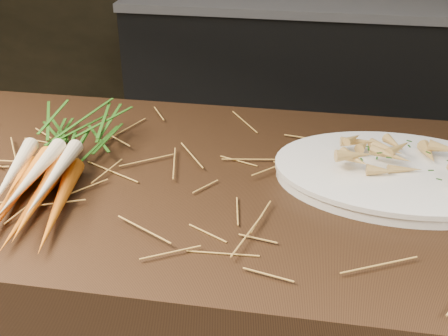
# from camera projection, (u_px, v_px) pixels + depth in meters

# --- Properties ---
(main_counter) EXTENTS (2.40, 0.70, 0.90)m
(main_counter) POSITION_uv_depth(u_px,v_px,m) (152.00, 335.00, 1.33)
(main_counter) COLOR black
(main_counter) RESTS_ON ground
(back_counter) EXTENTS (1.82, 0.62, 0.84)m
(back_counter) POSITION_uv_depth(u_px,v_px,m) (308.00, 78.00, 2.91)
(back_counter) COLOR black
(back_counter) RESTS_ON ground
(straw_bedding) EXTENTS (1.40, 0.60, 0.02)m
(straw_bedding) POSITION_uv_depth(u_px,v_px,m) (137.00, 167.00, 1.10)
(straw_bedding) COLOR #9E6B2F
(straw_bedding) RESTS_ON main_counter
(root_veg_bunch) EXTENTS (0.20, 0.51, 0.09)m
(root_veg_bunch) POSITION_uv_depth(u_px,v_px,m) (58.00, 152.00, 1.08)
(root_veg_bunch) COLOR #D75710
(root_veg_bunch) RESTS_ON main_counter
(serving_platter) EXTENTS (0.47, 0.32, 0.02)m
(serving_platter) POSITION_uv_depth(u_px,v_px,m) (398.00, 176.00, 1.07)
(serving_platter) COLOR white
(serving_platter) RESTS_ON main_counter
(roasted_veg_heap) EXTENTS (0.23, 0.17, 0.05)m
(roasted_veg_heap) POSITION_uv_depth(u_px,v_px,m) (401.00, 159.00, 1.05)
(roasted_veg_heap) COLOR #B38245
(roasted_veg_heap) RESTS_ON serving_platter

